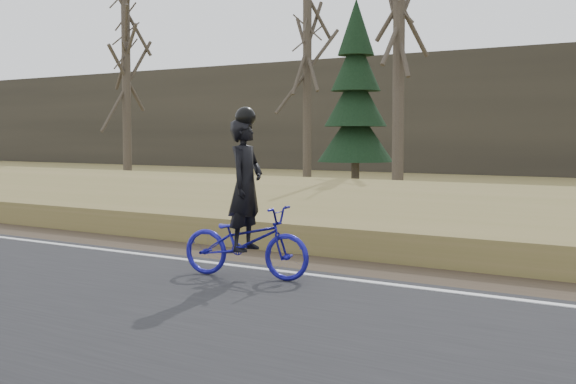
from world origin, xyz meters
The scene contains 12 objects.
ground centered at (0.00, 0.00, 0.00)m, with size 120.00×120.00×0.00m, color olive.
road centered at (0.00, -2.50, 0.03)m, with size 120.00×6.00×0.06m, color black.
edge_line centered at (0.00, 0.20, 0.07)m, with size 120.00×0.12×0.01m, color silver.
shoulder centered at (0.00, 1.20, 0.02)m, with size 120.00×1.60×0.04m, color #473A2B.
embankment centered at (0.00, 4.20, 0.22)m, with size 120.00×5.00×0.44m, color olive.
ballast centered at (0.00, 8.00, 0.23)m, with size 120.00×3.00×0.45m, color slate.
railroad centered at (0.00, 8.00, 0.53)m, with size 120.00×2.40×0.29m.
cyclist centered at (1.83, -0.42, 0.75)m, with size 1.84×0.93×2.17m.
bare_tree_far_left centered at (-16.47, 14.70, 4.24)m, with size 0.36×0.36×8.48m, color brown.
bare_tree_left centered at (-9.89, 18.20, 4.53)m, with size 0.36×0.36×9.06m, color brown.
bare_tree_near_left centered at (-3.25, 13.32, 3.68)m, with size 0.36×0.36×7.36m, color brown.
conifer centered at (-5.93, 15.31, 3.08)m, with size 2.60×2.60×6.51m.
Camera 1 is at (8.14, -8.34, 1.86)m, focal length 50.00 mm.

